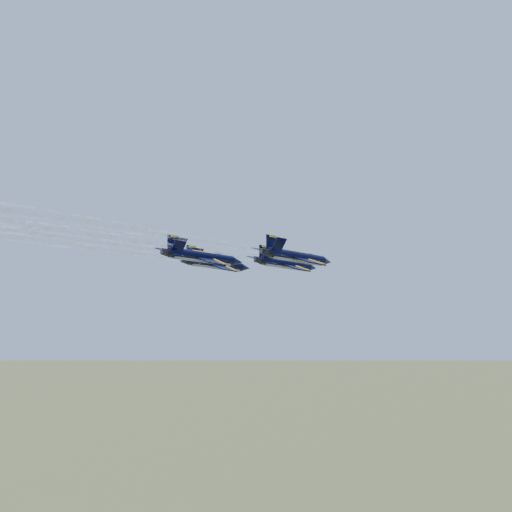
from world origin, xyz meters
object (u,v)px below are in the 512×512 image
Objects in this scene: jet_lead at (287,264)px; jet_right at (298,257)px; jet_slot at (203,257)px; jet_left at (217,264)px.

jet_right is (10.39, -12.63, 0.00)m from jet_lead.
jet_lead is 1.00× the size of jet_right.
jet_right is 1.00× the size of jet_slot.
jet_right is at bearing -0.80° from jet_left.
jet_left is 23.23m from jet_right.
jet_left is 16.84m from jet_slot.
jet_left is (-12.40, -8.14, 0.00)m from jet_lead.
jet_left is at bearing 131.49° from jet_slot.
jet_lead is at bearing 43.63° from jet_left.
jet_left and jet_slot have the same top height.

